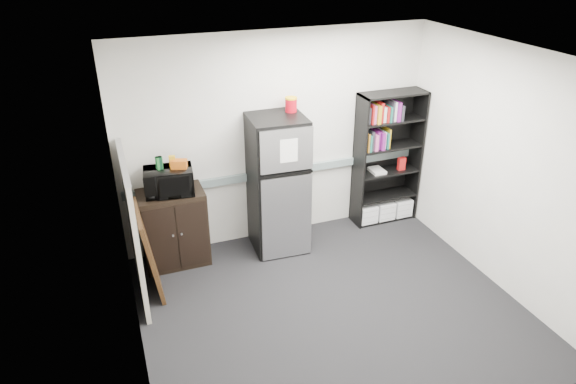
% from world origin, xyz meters
% --- Properties ---
extents(floor, '(4.00, 4.00, 0.00)m').
position_xyz_m(floor, '(0.00, 0.00, 0.00)').
color(floor, black).
rests_on(floor, ground).
extents(wall_back, '(4.00, 0.02, 2.70)m').
position_xyz_m(wall_back, '(0.00, 1.75, 1.35)').
color(wall_back, silver).
rests_on(wall_back, floor).
extents(wall_right, '(0.02, 3.50, 2.70)m').
position_xyz_m(wall_right, '(2.00, 0.00, 1.35)').
color(wall_right, silver).
rests_on(wall_right, floor).
extents(wall_left, '(0.02, 3.50, 2.70)m').
position_xyz_m(wall_left, '(-2.00, 0.00, 1.35)').
color(wall_left, silver).
rests_on(wall_left, floor).
extents(ceiling, '(4.00, 3.50, 0.02)m').
position_xyz_m(ceiling, '(0.00, 0.00, 2.70)').
color(ceiling, white).
rests_on(ceiling, wall_back).
extents(electrical_raceway, '(3.92, 0.05, 0.10)m').
position_xyz_m(electrical_raceway, '(0.00, 1.72, 0.90)').
color(electrical_raceway, gray).
rests_on(electrical_raceway, wall_back).
extents(wall_note, '(0.14, 0.00, 0.10)m').
position_xyz_m(wall_note, '(-0.35, 1.74, 1.55)').
color(wall_note, white).
rests_on(wall_note, wall_back).
extents(bookshelf, '(0.90, 0.34, 1.85)m').
position_xyz_m(bookshelf, '(1.53, 1.57, 0.91)').
color(bookshelf, black).
rests_on(bookshelf, floor).
extents(cubicle_partition, '(0.06, 1.30, 1.62)m').
position_xyz_m(cubicle_partition, '(-1.90, 1.08, 0.81)').
color(cubicle_partition, '#AAA397').
rests_on(cubicle_partition, floor).
extents(cabinet, '(0.77, 0.51, 0.96)m').
position_xyz_m(cabinet, '(-1.42, 1.50, 0.48)').
color(cabinet, black).
rests_on(cabinet, floor).
extents(microwave, '(0.59, 0.43, 0.31)m').
position_xyz_m(microwave, '(-1.42, 1.48, 1.12)').
color(microwave, black).
rests_on(microwave, cabinet).
extents(snack_box_a, '(0.08, 0.07, 0.15)m').
position_xyz_m(snack_box_a, '(-1.50, 1.52, 1.34)').
color(snack_box_a, '#1B5F25').
rests_on(snack_box_a, microwave).
extents(snack_box_b, '(0.08, 0.06, 0.15)m').
position_xyz_m(snack_box_b, '(-1.50, 1.52, 1.34)').
color(snack_box_b, '#0B321E').
rests_on(snack_box_b, microwave).
extents(snack_box_c, '(0.08, 0.06, 0.14)m').
position_xyz_m(snack_box_c, '(-1.35, 1.52, 1.34)').
color(snack_box_c, gold).
rests_on(snack_box_c, microwave).
extents(snack_bag, '(0.20, 0.15, 0.10)m').
position_xyz_m(snack_bag, '(-1.29, 1.47, 1.32)').
color(snack_bag, '#C75A13').
rests_on(snack_bag, microwave).
extents(refrigerator, '(0.69, 0.72, 1.76)m').
position_xyz_m(refrigerator, '(-0.11, 1.42, 0.88)').
color(refrigerator, black).
rests_on(refrigerator, floor).
extents(coffee_can, '(0.15, 0.15, 0.20)m').
position_xyz_m(coffee_can, '(0.11, 1.55, 1.86)').
color(coffee_can, '#AE0816').
rests_on(coffee_can, refrigerator).
extents(framed_poster, '(0.17, 0.78, 1.00)m').
position_xyz_m(framed_poster, '(-1.77, 1.08, 0.50)').
color(framed_poster, black).
rests_on(framed_poster, floor).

